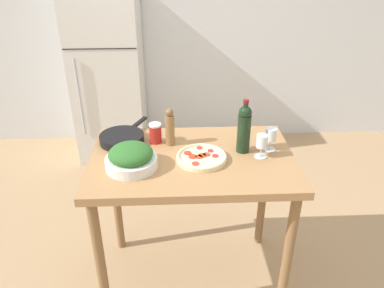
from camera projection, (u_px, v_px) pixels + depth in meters
name	position (u px, v px, depth m)	size (l,w,h in m)	color
ground_plane	(192.00, 276.00, 2.57)	(14.00, 14.00, 0.00)	tan
wall_back	(183.00, 22.00, 3.84)	(6.40, 0.08, 2.60)	silver
refrigerator	(109.00, 78.00, 3.72)	(0.66, 0.65, 1.67)	silver
prep_counter	(192.00, 175.00, 2.18)	(1.16, 0.75, 0.95)	#A87A4C
wine_bottle	(244.00, 128.00, 2.11)	(0.08, 0.08, 0.32)	black
wine_glass_near	(262.00, 143.00, 2.07)	(0.07, 0.07, 0.14)	silver
wine_glass_far	(271.00, 136.00, 2.15)	(0.07, 0.07, 0.14)	silver
pepper_mill	(170.00, 128.00, 2.20)	(0.05, 0.05, 0.23)	olive
salad_bowl	(131.00, 158.00, 1.99)	(0.28, 0.28, 0.13)	white
homemade_pizza	(202.00, 157.00, 2.08)	(0.28, 0.28, 0.03)	beige
salt_canister	(155.00, 133.00, 2.24)	(0.07, 0.07, 0.12)	#B2231E
cast_iron_skillet	(122.00, 138.00, 2.26)	(0.27, 0.40, 0.05)	black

